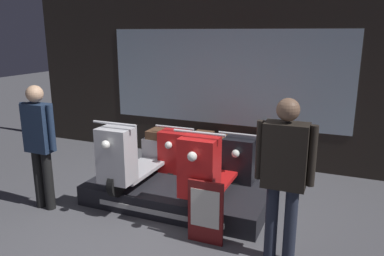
{
  "coord_description": "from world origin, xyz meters",
  "views": [
    {
      "loc": [
        2.06,
        -3.36,
        2.35
      ],
      "look_at": [
        -0.0,
        1.59,
        0.97
      ],
      "focal_mm": 35.0,
      "sensor_mm": 36.0,
      "label": 1
    }
  ],
  "objects_px": {
    "scooter_backrow_0": "(189,153)",
    "price_sign_board": "(205,212)",
    "scooter_display_right": "(215,165)",
    "scooter_backrow_1": "(249,161)",
    "person_right_browsing": "(284,168)",
    "person_left_browsing": "(39,140)",
    "scooter_display_left": "(139,155)"
  },
  "relations": [
    {
      "from": "person_left_browsing",
      "to": "person_right_browsing",
      "type": "distance_m",
      "value": 3.18
    },
    {
      "from": "scooter_backrow_1",
      "to": "person_right_browsing",
      "type": "distance_m",
      "value": 2.12
    },
    {
      "from": "scooter_backrow_0",
      "to": "person_left_browsing",
      "type": "distance_m",
      "value": 2.36
    },
    {
      "from": "scooter_backrow_1",
      "to": "price_sign_board",
      "type": "bearing_deg",
      "value": -90.9
    },
    {
      "from": "person_left_browsing",
      "to": "person_right_browsing",
      "type": "bearing_deg",
      "value": 0.0
    },
    {
      "from": "scooter_backrow_1",
      "to": "price_sign_board",
      "type": "distance_m",
      "value": 1.83
    },
    {
      "from": "scooter_backrow_0",
      "to": "scooter_backrow_1",
      "type": "height_order",
      "value": "same"
    },
    {
      "from": "scooter_backrow_1",
      "to": "price_sign_board",
      "type": "height_order",
      "value": "scooter_backrow_1"
    },
    {
      "from": "scooter_display_left",
      "to": "scooter_backrow_0",
      "type": "distance_m",
      "value": 1.16
    },
    {
      "from": "scooter_backrow_0",
      "to": "price_sign_board",
      "type": "height_order",
      "value": "scooter_backrow_0"
    },
    {
      "from": "scooter_display_right",
      "to": "person_right_browsing",
      "type": "distance_m",
      "value": 1.3
    },
    {
      "from": "scooter_backrow_0",
      "to": "price_sign_board",
      "type": "xyz_separation_m",
      "value": [
        0.98,
        -1.83,
        -0.01
      ]
    },
    {
      "from": "scooter_backrow_1",
      "to": "price_sign_board",
      "type": "relative_size",
      "value": 2.22
    },
    {
      "from": "price_sign_board",
      "to": "scooter_backrow_1",
      "type": "bearing_deg",
      "value": 89.1
    },
    {
      "from": "scooter_display_left",
      "to": "scooter_backrow_1",
      "type": "height_order",
      "value": "scooter_display_left"
    },
    {
      "from": "scooter_display_left",
      "to": "price_sign_board",
      "type": "distance_m",
      "value": 1.52
    },
    {
      "from": "scooter_backrow_0",
      "to": "person_right_browsing",
      "type": "bearing_deg",
      "value": -45.39
    },
    {
      "from": "scooter_display_left",
      "to": "person_left_browsing",
      "type": "bearing_deg",
      "value": -144.05
    },
    {
      "from": "scooter_backrow_0",
      "to": "scooter_display_left",
      "type": "bearing_deg",
      "value": -105.86
    },
    {
      "from": "scooter_backrow_0",
      "to": "person_right_browsing",
      "type": "distance_m",
      "value": 2.67
    },
    {
      "from": "scooter_display_right",
      "to": "price_sign_board",
      "type": "xyz_separation_m",
      "value": [
        0.16,
        -0.75,
        -0.29
      ]
    },
    {
      "from": "scooter_display_left",
      "to": "scooter_backrow_0",
      "type": "bearing_deg",
      "value": 74.14
    },
    {
      "from": "scooter_display_right",
      "to": "scooter_backrow_0",
      "type": "xyz_separation_m",
      "value": [
        -0.83,
        1.09,
        -0.28
      ]
    },
    {
      "from": "scooter_backrow_1",
      "to": "person_left_browsing",
      "type": "distance_m",
      "value": 3.06
    },
    {
      "from": "person_right_browsing",
      "to": "price_sign_board",
      "type": "bearing_deg",
      "value": 179.18
    },
    {
      "from": "person_right_browsing",
      "to": "price_sign_board",
      "type": "relative_size",
      "value": 2.32
    },
    {
      "from": "scooter_display_right",
      "to": "scooter_backrow_1",
      "type": "height_order",
      "value": "scooter_display_right"
    },
    {
      "from": "person_right_browsing",
      "to": "scooter_backrow_1",
      "type": "bearing_deg",
      "value": 113.69
    },
    {
      "from": "scooter_display_right",
      "to": "person_left_browsing",
      "type": "relative_size",
      "value": 0.99
    },
    {
      "from": "scooter_display_left",
      "to": "scooter_display_right",
      "type": "relative_size",
      "value": 1.0
    },
    {
      "from": "scooter_display_left",
      "to": "scooter_backrow_0",
      "type": "xyz_separation_m",
      "value": [
        0.31,
        1.09,
        -0.28
      ]
    },
    {
      "from": "scooter_backrow_0",
      "to": "price_sign_board",
      "type": "distance_m",
      "value": 2.08
    }
  ]
}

